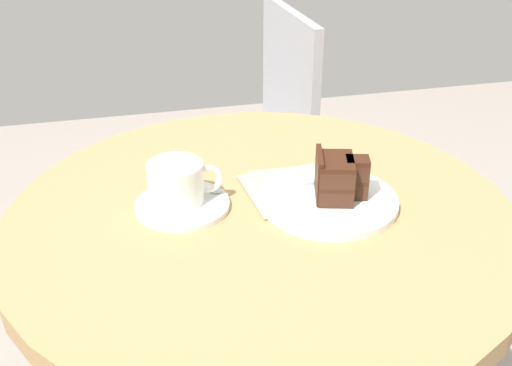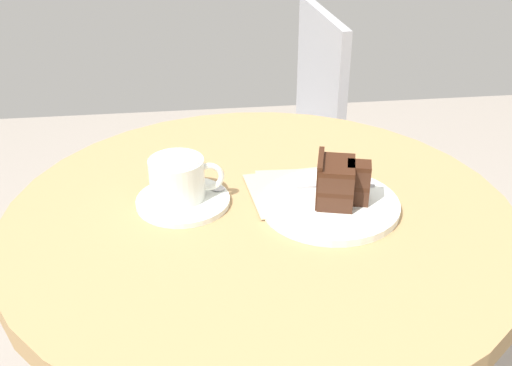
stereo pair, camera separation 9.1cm
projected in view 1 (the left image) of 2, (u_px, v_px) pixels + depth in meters
cafe_table at (261, 276)px, 1.04m from camera, size 0.78×0.78×0.74m
saucer at (182, 205)px, 0.99m from camera, size 0.15×0.15×0.01m
coffee_cup at (177, 182)px, 0.97m from camera, size 0.12×0.09×0.06m
teaspoon at (199, 190)px, 1.01m from camera, size 0.10×0.04×0.00m
cake_plate at (329, 200)px, 1.00m from camera, size 0.21×0.21×0.01m
cake_slice at (337, 177)px, 0.98m from camera, size 0.09×0.08×0.07m
fork at (339, 180)px, 1.04m from camera, size 0.13×0.02×0.00m
napkin at (298, 189)px, 1.03m from camera, size 0.18×0.16×0.00m
cafe_chair at (255, 137)px, 1.73m from camera, size 0.41×0.41×0.86m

